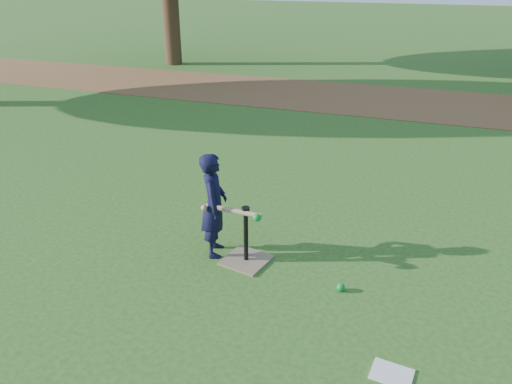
% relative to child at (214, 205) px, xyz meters
% --- Properties ---
extents(ground, '(80.00, 80.00, 0.00)m').
position_rel_child_xyz_m(ground, '(0.29, -0.29, -0.55)').
color(ground, '#285116').
rests_on(ground, ground).
extents(dirt_strip, '(24.00, 3.00, 0.01)m').
position_rel_child_xyz_m(dirt_strip, '(0.29, 7.21, -0.55)').
color(dirt_strip, brown).
rests_on(dirt_strip, ground).
extents(child, '(0.38, 0.47, 1.11)m').
position_rel_child_xyz_m(child, '(0.00, 0.00, 0.00)').
color(child, black).
rests_on(child, ground).
extents(wiffle_ball_ground, '(0.08, 0.08, 0.08)m').
position_rel_child_xyz_m(wiffle_ball_ground, '(1.38, -0.24, -0.51)').
color(wiffle_ball_ground, '#0B8324').
rests_on(wiffle_ball_ground, ground).
extents(clipboard, '(0.32, 0.26, 0.01)m').
position_rel_child_xyz_m(clipboard, '(1.94, -1.15, -0.55)').
color(clipboard, silver).
rests_on(clipboard, ground).
extents(batting_tee, '(0.51, 0.51, 0.61)m').
position_rel_child_xyz_m(batting_tee, '(0.37, -0.06, -0.44)').
color(batting_tee, '#7D674F').
rests_on(batting_tee, ground).
extents(swing_action, '(0.64, 0.16, 0.08)m').
position_rel_child_xyz_m(swing_action, '(0.27, -0.09, 0.01)').
color(swing_action, tan).
rests_on(swing_action, ground).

